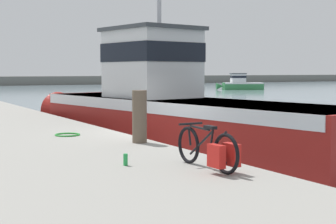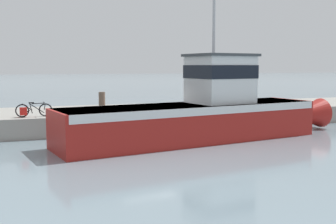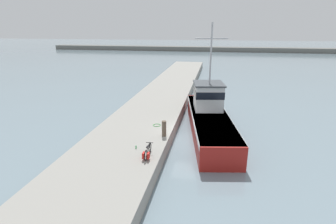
{
  "view_description": "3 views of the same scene",
  "coord_description": "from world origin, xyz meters",
  "px_view_note": "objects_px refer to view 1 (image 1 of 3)",
  "views": [
    {
      "loc": [
        -6.4,
        -11.37,
        2.51
      ],
      "look_at": [
        -0.03,
        0.13,
        1.45
      ],
      "focal_mm": 55.0,
      "sensor_mm": 36.0,
      "label": 1
    },
    {
      "loc": [
        18.5,
        -5.48,
        3.34
      ],
      "look_at": [
        0.09,
        1.23,
        1.19
      ],
      "focal_mm": 45.0,
      "sensor_mm": 36.0,
      "label": 2
    },
    {
      "loc": [
        1.69,
        -18.28,
        8.31
      ],
      "look_at": [
        -1.93,
        1.52,
        1.76
      ],
      "focal_mm": 28.0,
      "sensor_mm": 36.0,
      "label": 3
    }
  ],
  "objects_px": {
    "fishing_boat_main": "(168,110)",
    "water_bottle_by_bike": "(126,160)",
    "bicycle_touring": "(212,150)",
    "mooring_post": "(140,117)",
    "boat_white_moored": "(240,84)"
  },
  "relations": [
    {
      "from": "boat_white_moored",
      "to": "bicycle_touring",
      "type": "relative_size",
      "value": 3.72
    },
    {
      "from": "boat_white_moored",
      "to": "bicycle_touring",
      "type": "bearing_deg",
      "value": 165.8
    },
    {
      "from": "boat_white_moored",
      "to": "water_bottle_by_bike",
      "type": "bearing_deg",
      "value": 164.45
    },
    {
      "from": "fishing_boat_main",
      "to": "bicycle_touring",
      "type": "bearing_deg",
      "value": -123.59
    },
    {
      "from": "boat_white_moored",
      "to": "mooring_post",
      "type": "bearing_deg",
      "value": 164.08
    },
    {
      "from": "fishing_boat_main",
      "to": "water_bottle_by_bike",
      "type": "height_order",
      "value": "fishing_boat_main"
    },
    {
      "from": "bicycle_touring",
      "to": "mooring_post",
      "type": "distance_m",
      "value": 3.33
    },
    {
      "from": "fishing_boat_main",
      "to": "bicycle_touring",
      "type": "distance_m",
      "value": 8.12
    },
    {
      "from": "water_bottle_by_bike",
      "to": "bicycle_touring",
      "type": "bearing_deg",
      "value": -45.26
    },
    {
      "from": "bicycle_touring",
      "to": "mooring_post",
      "type": "relative_size",
      "value": 1.48
    },
    {
      "from": "fishing_boat_main",
      "to": "mooring_post",
      "type": "distance_m",
      "value": 5.07
    },
    {
      "from": "mooring_post",
      "to": "water_bottle_by_bike",
      "type": "distance_m",
      "value": 2.7
    },
    {
      "from": "boat_white_moored",
      "to": "water_bottle_by_bike",
      "type": "distance_m",
      "value": 60.18
    },
    {
      "from": "fishing_boat_main",
      "to": "water_bottle_by_bike",
      "type": "distance_m",
      "value": 7.73
    },
    {
      "from": "mooring_post",
      "to": "water_bottle_by_bike",
      "type": "bearing_deg",
      "value": -120.76
    }
  ]
}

